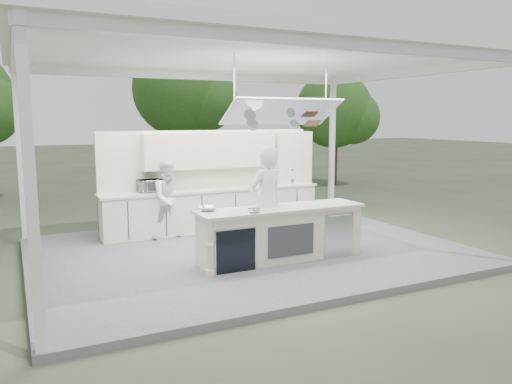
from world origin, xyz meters
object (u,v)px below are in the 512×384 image
sous_chef (170,199)px  demo_island (280,233)px  head_chef (266,203)px  back_counter (214,209)px

sous_chef → demo_island: bearing=-69.1°
head_chef → sous_chef: 2.52m
sous_chef → head_chef: bearing=-70.5°
back_counter → sous_chef: (-1.12, -0.35, 0.36)m
demo_island → back_counter: 2.82m
demo_island → back_counter: size_ratio=0.61×
back_counter → head_chef: 2.65m
demo_island → head_chef: head_chef is taller
demo_island → sous_chef: bearing=117.9°
demo_island → head_chef: 0.61m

